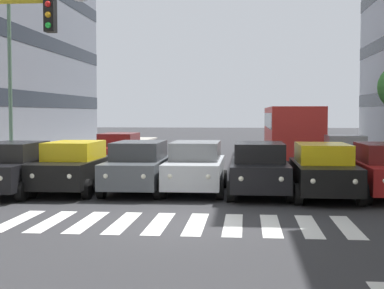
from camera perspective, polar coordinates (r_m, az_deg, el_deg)
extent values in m
plane|color=#2D2D30|center=(13.84, -1.47, -8.02)|extent=(180.00, 180.00, 0.00)
cube|color=silver|center=(13.95, 15.45, -8.03)|extent=(0.45, 2.80, 0.01)
cube|color=silver|center=(13.83, 11.73, -8.08)|extent=(0.45, 2.80, 0.01)
cube|color=silver|center=(13.76, 7.97, -8.10)|extent=(0.45, 2.80, 0.01)
cube|color=silver|center=(13.75, 4.18, -8.09)|extent=(0.45, 2.80, 0.01)
cube|color=silver|center=(13.80, 0.40, -8.04)|extent=(0.45, 2.80, 0.01)
cube|color=silver|center=(13.90, -3.33, -7.96)|extent=(0.45, 2.80, 0.01)
cube|color=silver|center=(14.07, -6.99, -7.84)|extent=(0.45, 2.80, 0.01)
cube|color=silver|center=(14.29, -10.55, -7.70)|extent=(0.45, 2.80, 0.01)
cube|color=silver|center=(14.56, -13.99, -7.54)|extent=(0.45, 2.80, 0.01)
cube|color=silver|center=(14.88, -17.28, -7.36)|extent=(0.45, 2.80, 0.01)
cylinder|color=black|center=(17.35, 17.34, -4.81)|extent=(0.22, 0.64, 0.64)
cylinder|color=black|center=(20.18, 15.64, -3.67)|extent=(0.22, 0.64, 0.64)
cube|color=black|center=(18.27, 13.15, -3.08)|extent=(1.80, 4.40, 0.80)
cube|color=yellow|center=(18.40, 13.09, -0.85)|extent=(1.58, 2.46, 0.60)
cylinder|color=black|center=(17.05, 16.79, -4.94)|extent=(0.22, 0.64, 0.64)
cylinder|color=black|center=(16.79, 10.73, -4.98)|extent=(0.22, 0.64, 0.64)
cylinder|color=black|center=(19.88, 15.15, -3.77)|extent=(0.22, 0.64, 0.64)
cylinder|color=black|center=(19.65, 9.96, -3.78)|extent=(0.22, 0.64, 0.64)
sphere|color=white|center=(16.24, 16.18, -3.62)|extent=(0.18, 0.18, 0.18)
sphere|color=white|center=(16.07, 12.13, -3.64)|extent=(0.18, 0.18, 0.18)
cube|color=black|center=(18.51, 6.83, -2.94)|extent=(1.80, 4.40, 0.80)
cube|color=black|center=(18.65, 6.83, -0.73)|extent=(1.58, 2.46, 0.60)
cylinder|color=black|center=(17.17, 9.95, -4.79)|extent=(0.22, 0.64, 0.64)
cylinder|color=black|center=(17.12, 3.91, -4.77)|extent=(0.22, 0.64, 0.64)
cylinder|color=black|center=(20.04, 9.30, -3.64)|extent=(0.22, 0.64, 0.64)
cylinder|color=black|center=(20.00, 4.14, -3.62)|extent=(0.22, 0.64, 0.64)
sphere|color=white|center=(16.39, 9.02, -3.47)|extent=(0.18, 0.18, 0.18)
sphere|color=white|center=(16.36, 4.99, -3.45)|extent=(0.18, 0.18, 0.18)
cube|color=#B2B7BC|center=(18.99, 0.35, -2.76)|extent=(1.80, 4.40, 0.80)
cube|color=slate|center=(19.13, 0.40, -0.61)|extent=(1.58, 2.46, 0.60)
cylinder|color=black|center=(17.54, 2.86, -4.58)|extent=(0.22, 0.64, 0.64)
cylinder|color=black|center=(17.71, -2.99, -4.50)|extent=(0.22, 0.64, 0.64)
cylinder|color=black|center=(20.42, 3.23, -3.47)|extent=(0.22, 0.64, 0.64)
cylinder|color=black|center=(20.57, -1.79, -3.42)|extent=(0.22, 0.64, 0.64)
sphere|color=white|center=(16.81, 1.65, -3.27)|extent=(0.18, 0.18, 0.18)
sphere|color=white|center=(16.92, -2.25, -3.22)|extent=(0.18, 0.18, 0.18)
cube|color=#474C51|center=(19.14, -5.46, -2.73)|extent=(1.80, 4.40, 0.80)
cube|color=#343639|center=(19.28, -5.36, -0.60)|extent=(1.58, 2.46, 0.60)
cylinder|color=black|center=(17.61, -3.47, -4.55)|extent=(0.22, 0.64, 0.64)
cylinder|color=black|center=(17.98, -9.16, -4.42)|extent=(0.22, 0.64, 0.64)
cylinder|color=black|center=(20.47, -2.20, -3.46)|extent=(0.22, 0.64, 0.64)
cylinder|color=black|center=(20.78, -7.14, -3.38)|extent=(0.22, 0.64, 0.64)
sphere|color=white|center=(16.93, -4.93, -3.23)|extent=(0.18, 0.18, 0.18)
sphere|color=white|center=(17.17, -8.72, -3.16)|extent=(0.18, 0.18, 0.18)
cube|color=black|center=(19.51, -11.96, -2.67)|extent=(1.80, 4.40, 0.80)
cube|color=yellow|center=(19.65, -11.81, -0.58)|extent=(1.58, 2.46, 0.60)
cylinder|color=black|center=(17.92, -10.59, -4.46)|extent=(0.22, 0.64, 0.64)
cylinder|color=black|center=(18.50, -15.97, -4.29)|extent=(0.22, 0.64, 0.64)
cylinder|color=black|center=(20.70, -8.36, -3.41)|extent=(0.22, 0.64, 0.64)
cylinder|color=black|center=(21.21, -13.10, -3.30)|extent=(0.22, 0.64, 0.64)
sphere|color=white|center=(17.29, -12.28, -3.16)|extent=(0.18, 0.18, 0.18)
sphere|color=white|center=(17.68, -15.84, -3.07)|extent=(0.18, 0.18, 0.18)
cube|color=black|center=(19.53, -17.73, -2.75)|extent=(1.80, 4.40, 0.80)
cube|color=black|center=(19.65, -17.54, -0.66)|extent=(1.58, 2.46, 0.60)
cylinder|color=black|center=(17.90, -16.89, -4.56)|extent=(0.22, 0.64, 0.64)
cylinder|color=black|center=(20.59, -13.81, -3.51)|extent=(0.22, 0.64, 0.64)
cylinder|color=black|center=(21.25, -18.41, -3.37)|extent=(0.22, 0.64, 0.64)
sphere|color=white|center=(17.33, -18.79, -3.24)|extent=(0.18, 0.18, 0.18)
cube|color=silver|center=(25.70, 15.15, -1.31)|extent=(1.80, 4.40, 0.80)
cube|color=gray|center=(25.85, 15.09, 0.27)|extent=(1.58, 2.46, 0.60)
cylinder|color=black|center=(24.48, 17.78, -2.51)|extent=(0.22, 0.64, 0.64)
cylinder|color=black|center=(24.16, 13.60, -2.52)|extent=(0.22, 0.64, 0.64)
cylinder|color=black|center=(27.32, 16.48, -1.91)|extent=(0.22, 0.64, 0.64)
cylinder|color=black|center=(27.03, 12.73, -1.91)|extent=(0.22, 0.64, 0.64)
sphere|color=white|center=(23.69, 17.40, -1.52)|extent=(0.18, 0.18, 0.18)
sphere|color=white|center=(23.48, 14.64, -1.52)|extent=(0.18, 0.18, 0.18)
cube|color=maroon|center=(27.28, -7.46, -0.97)|extent=(1.80, 4.40, 0.80)
cube|color=maroon|center=(27.44, -7.38, 0.52)|extent=(1.58, 2.46, 0.60)
cylinder|color=black|center=(25.71, -6.22, -2.11)|extent=(0.22, 0.64, 0.64)
cylinder|color=black|center=(26.14, -10.09, -2.05)|extent=(0.22, 0.64, 0.64)
cylinder|color=black|center=(28.55, -5.04, -1.57)|extent=(0.22, 0.64, 0.64)
cylinder|color=black|center=(28.93, -8.55, -1.53)|extent=(0.22, 0.64, 0.64)
sphere|color=white|center=(25.06, -7.28, -1.15)|extent=(0.18, 0.18, 0.18)
sphere|color=white|center=(25.34, -9.82, -1.13)|extent=(0.18, 0.18, 0.18)
cube|color=red|center=(31.29, 9.95, 1.43)|extent=(2.50, 10.50, 2.50)
cube|color=black|center=(31.28, 9.96, 2.44)|extent=(2.52, 9.87, 0.80)
cylinder|color=black|center=(27.84, 13.08, -1.40)|extent=(0.28, 1.00, 1.00)
cylinder|color=black|center=(27.62, 7.93, -1.38)|extent=(0.28, 1.00, 1.00)
cylinder|color=black|center=(34.60, 11.59, -0.49)|extent=(0.28, 1.00, 1.00)
cylinder|color=black|center=(34.42, 7.44, -0.47)|extent=(0.28, 1.00, 1.00)
cube|color=black|center=(13.78, -14.16, 12.53)|extent=(0.24, 0.28, 0.76)
sphere|color=red|center=(13.68, -14.39, 13.61)|extent=(0.14, 0.14, 0.14)
sphere|color=orange|center=(13.64, -14.38, 12.62)|extent=(0.14, 0.14, 0.14)
sphere|color=green|center=(13.60, -14.36, 11.63)|extent=(0.14, 0.14, 0.14)
cylinder|color=#4C6B56|center=(24.96, -17.94, 5.80)|extent=(0.16, 0.16, 7.48)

